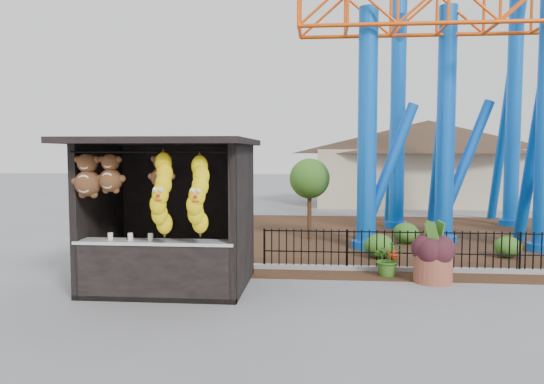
# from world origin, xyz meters

# --- Properties ---
(ground) EXTENTS (120.00, 120.00, 0.00)m
(ground) POSITION_xyz_m (0.00, 0.00, 0.00)
(ground) COLOR slate
(ground) RESTS_ON ground
(mulch_bed) EXTENTS (18.00, 12.00, 0.02)m
(mulch_bed) POSITION_xyz_m (4.00, 8.00, 0.01)
(mulch_bed) COLOR #331E11
(mulch_bed) RESTS_ON ground
(curb) EXTENTS (18.00, 0.18, 0.12)m
(curb) POSITION_xyz_m (4.00, 3.00, 0.06)
(curb) COLOR gray
(curb) RESTS_ON ground
(prize_booth) EXTENTS (3.50, 3.40, 3.12)m
(prize_booth) POSITION_xyz_m (-3.02, 0.89, 1.54)
(prize_booth) COLOR black
(prize_booth) RESTS_ON ground
(picket_fence) EXTENTS (12.20, 0.06, 1.00)m
(picket_fence) POSITION_xyz_m (4.90, 3.00, 0.50)
(picket_fence) COLOR black
(picket_fence) RESTS_ON ground
(roller_coaster) EXTENTS (11.00, 6.37, 10.82)m
(roller_coaster) POSITION_xyz_m (5.12, 8.23, 6.44)
(roller_coaster) COLOR blue
(roller_coaster) RESTS_ON ground
(terracotta_planter) EXTENTS (1.10, 1.10, 0.62)m
(terracotta_planter) POSITION_xyz_m (2.62, 2.02, 0.31)
(terracotta_planter) COLOR brown
(terracotta_planter) RESTS_ON ground
(planter_foliage) EXTENTS (0.70, 0.70, 0.64)m
(planter_foliage) POSITION_xyz_m (2.62, 2.02, 0.94)
(planter_foliage) COLOR black
(planter_foliage) RESTS_ON terracotta_planter
(potted_plant) EXTENTS (0.89, 0.82, 0.82)m
(potted_plant) POSITION_xyz_m (1.71, 2.50, 0.41)
(potted_plant) COLOR #245218
(potted_plant) RESTS_ON ground
(landscaping) EXTENTS (7.58, 3.64, 0.65)m
(landscaping) POSITION_xyz_m (3.94, 5.49, 0.30)
(landscaping) COLOR #305D1B
(landscaping) RESTS_ON mulch_bed
(pavilion) EXTENTS (15.00, 15.00, 4.80)m
(pavilion) POSITION_xyz_m (6.00, 20.00, 3.07)
(pavilion) COLOR #BFAD8C
(pavilion) RESTS_ON ground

